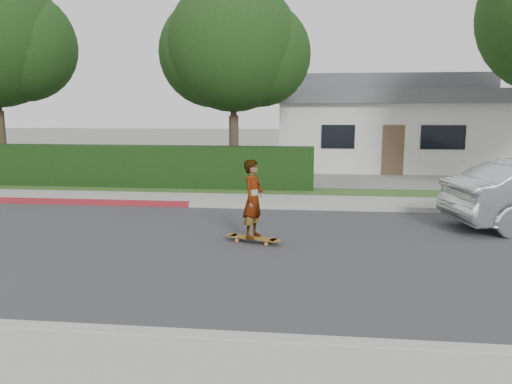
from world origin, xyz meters
The scene contains 10 objects.
ground centered at (0.00, 0.00, 0.00)m, with size 120.00×120.00×0.00m, color slate.
road centered at (0.00, 0.00, 0.01)m, with size 60.00×8.00×0.01m, color #2D2D30.
curb_far centered at (0.00, 4.10, 0.07)m, with size 60.00×0.20×0.15m, color #9E9E99.
sidewalk_far centered at (0.00, 5.00, 0.06)m, with size 60.00×1.60×0.12m, color gray.
planting_strip centered at (0.00, 6.60, 0.05)m, with size 60.00×1.60×0.10m, color #2D4C1E.
hedge centered at (-3.00, 7.20, 0.75)m, with size 15.00×1.00×1.50m, color black.
tree_center centered at (1.49, 9.19, 4.90)m, with size 5.66×4.84×7.44m.
house centered at (8.00, 16.00, 2.10)m, with size 10.60×8.60×4.30m.
skateboard centered at (3.27, 0.47, 0.11)m, with size 1.27×0.62×0.12m.
skateboarder centered at (3.27, 0.47, 0.94)m, with size 0.59×0.39×1.62m, color white.
Camera 1 is at (4.48, -9.52, 2.76)m, focal length 35.00 mm.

